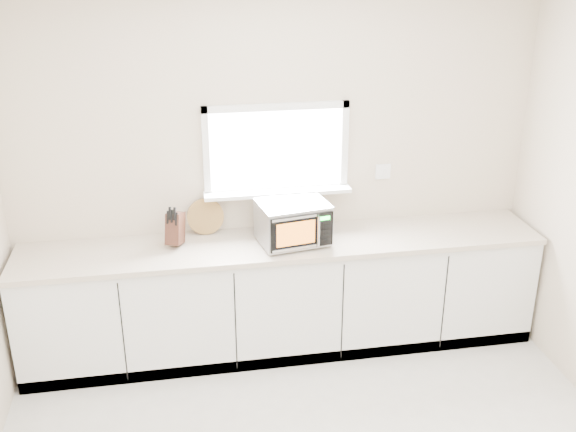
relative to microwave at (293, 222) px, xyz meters
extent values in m
cube|color=beige|center=(-0.07, 0.34, 0.26)|extent=(4.00, 0.02, 2.70)
cube|color=white|center=(-0.07, 0.33, 0.46)|extent=(1.00, 0.02, 0.60)
cube|color=white|center=(-0.07, 0.26, 0.14)|extent=(1.12, 0.16, 0.03)
cube|color=white|center=(-0.07, 0.31, 0.79)|extent=(1.10, 0.04, 0.05)
cube|color=white|center=(-0.07, 0.31, 0.14)|extent=(1.10, 0.04, 0.05)
cube|color=white|center=(-0.60, 0.31, 0.46)|extent=(0.05, 0.04, 0.70)
cube|color=white|center=(0.45, 0.31, 0.46)|extent=(0.05, 0.04, 0.70)
cube|color=white|center=(0.78, 0.33, 0.23)|extent=(0.12, 0.01, 0.12)
cube|color=silver|center=(-0.07, 0.04, -0.65)|extent=(3.92, 0.60, 0.88)
cube|color=#BEB29D|center=(-0.07, 0.03, -0.19)|extent=(3.92, 0.64, 0.04)
cylinder|color=black|center=(-0.18, -0.17, -0.16)|extent=(0.02, 0.02, 0.01)
cylinder|color=black|center=(-0.23, 0.12, -0.16)|extent=(0.02, 0.02, 0.01)
cylinder|color=black|center=(0.23, -0.10, -0.16)|extent=(0.02, 0.02, 0.01)
cylinder|color=black|center=(0.18, 0.19, -0.16)|extent=(0.02, 0.02, 0.01)
cube|color=#B3B5BA|center=(0.00, 0.01, 0.00)|extent=(0.55, 0.45, 0.29)
cube|color=black|center=(0.03, -0.18, 0.00)|extent=(0.47, 0.09, 0.26)
cube|color=orange|center=(-0.02, -0.20, 0.00)|extent=(0.29, 0.05, 0.18)
cylinder|color=silver|center=(0.15, -0.19, 0.00)|extent=(0.02, 0.02, 0.23)
cube|color=black|center=(0.20, -0.16, 0.00)|extent=(0.12, 0.03, 0.25)
cube|color=#19FF33|center=(0.20, -0.16, 0.08)|extent=(0.08, 0.02, 0.03)
cube|color=silver|center=(0.00, 0.01, 0.15)|extent=(0.55, 0.45, 0.01)
cube|color=#422217|center=(-0.86, 0.12, -0.03)|extent=(0.17, 0.24, 0.26)
cube|color=black|center=(-0.90, 0.08, 0.07)|extent=(0.03, 0.05, 0.10)
cube|color=black|center=(-0.87, 0.07, 0.08)|extent=(0.03, 0.05, 0.10)
cube|color=black|center=(-0.84, 0.06, 0.06)|extent=(0.03, 0.05, 0.10)
cube|color=black|center=(-0.89, 0.07, 0.10)|extent=(0.03, 0.05, 0.10)
cube|color=black|center=(-0.85, 0.06, 0.10)|extent=(0.03, 0.05, 0.10)
cylinder|color=#A77F40|center=(-0.63, 0.28, -0.03)|extent=(0.28, 0.07, 0.28)
cylinder|color=#B3B5BA|center=(0.15, 0.14, -0.09)|extent=(0.11, 0.11, 0.15)
cylinder|color=black|center=(0.15, 0.14, 0.00)|extent=(0.11, 0.11, 0.04)
camera|label=1|loc=(-0.83, -4.47, 1.94)|focal=42.00mm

